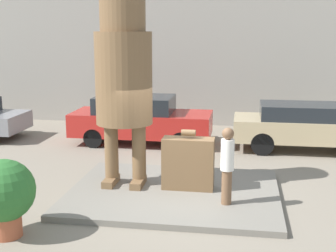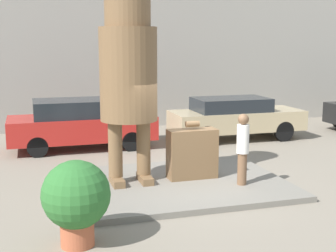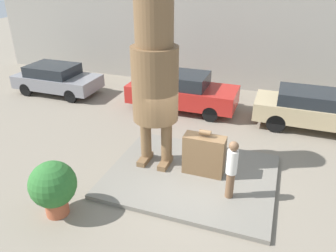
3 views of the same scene
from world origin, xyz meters
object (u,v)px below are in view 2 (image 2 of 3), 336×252
(statue_figure, at_px, (128,61))
(giant_suitcase, at_px, (192,153))
(tourist, at_px, (243,146))
(planter_pot, at_px, (76,198))
(parked_car_tan, at_px, (235,117))
(parked_car_red, at_px, (80,123))

(statue_figure, bearing_deg, giant_suitcase, -3.51)
(tourist, xyz_separation_m, planter_pot, (-4.03, -1.99, -0.20))
(statue_figure, relative_size, giant_suitcase, 3.47)
(statue_figure, distance_m, planter_pot, 3.98)
(planter_pot, bearing_deg, tourist, 26.29)
(giant_suitcase, distance_m, tourist, 1.31)
(giant_suitcase, bearing_deg, parked_car_tan, 54.33)
(statue_figure, height_order, tourist, statue_figure)
(parked_car_tan, xyz_separation_m, planter_pot, (-6.36, -7.40, 0.03))
(giant_suitcase, xyz_separation_m, parked_car_red, (-2.19, 4.65, 0.10))
(parked_car_red, xyz_separation_m, planter_pot, (-0.91, -7.51, 0.01))
(parked_car_red, distance_m, parked_car_tan, 5.45)
(statue_figure, xyz_separation_m, tourist, (2.47, -0.96, -1.96))
(parked_car_red, distance_m, planter_pot, 7.56)
(planter_pot, bearing_deg, parked_car_red, 83.12)
(statue_figure, xyz_separation_m, parked_car_tan, (4.80, 4.45, -2.19))
(tourist, relative_size, parked_car_tan, 0.36)
(tourist, height_order, parked_car_red, tourist)
(statue_figure, height_order, parked_car_tan, statue_figure)
(giant_suitcase, relative_size, tourist, 0.84)
(giant_suitcase, height_order, parked_car_tan, giant_suitcase)
(parked_car_red, bearing_deg, parked_car_tan, -1.13)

